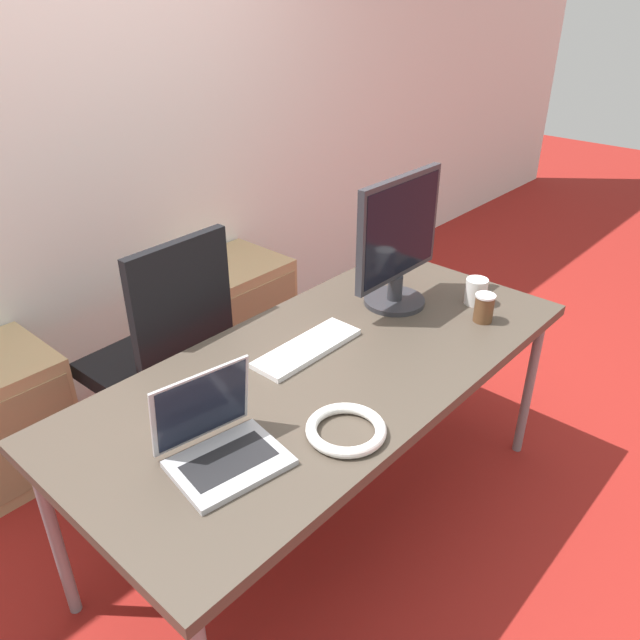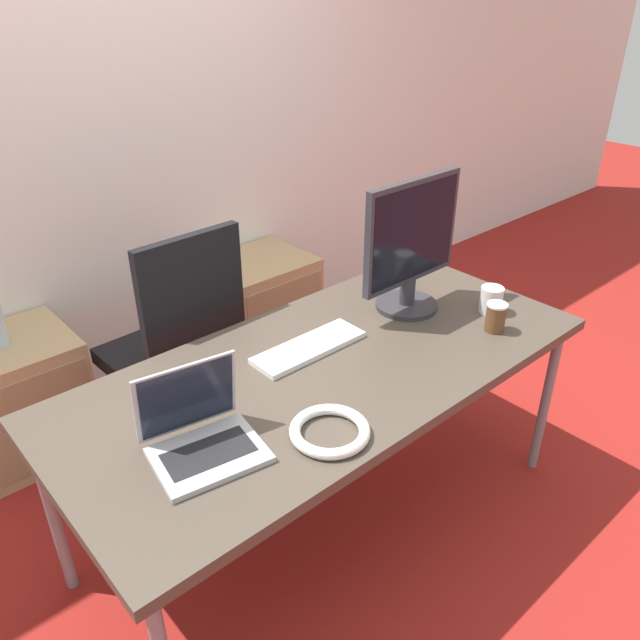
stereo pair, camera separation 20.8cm
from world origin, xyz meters
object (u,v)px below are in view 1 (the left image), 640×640
at_px(cabinet_right, 234,310).
at_px(coffee_cup_white, 476,291).
at_px(laptop_center, 220,443).
at_px(monitor, 398,243).
at_px(coffee_cup_brown, 484,308).
at_px(office_chair, 164,380).
at_px(keyboard, 307,348).
at_px(cable_coil, 346,429).

distance_m(cabinet_right, coffee_cup_white, 1.45).
relative_size(cabinet_right, coffee_cup_white, 5.28).
distance_m(laptop_center, monitor, 1.10).
xyz_separation_m(monitor, coffee_cup_white, (0.22, -0.24, -0.21)).
relative_size(coffee_cup_white, coffee_cup_brown, 0.95).
distance_m(office_chair, coffee_cup_white, 1.34).
bearing_deg(keyboard, coffee_cup_brown, -30.28).
bearing_deg(coffee_cup_brown, keyboard, 149.72).
relative_size(office_chair, monitor, 2.07).
bearing_deg(office_chair, laptop_center, -113.95).
relative_size(laptop_center, cable_coil, 1.41).
height_order(laptop_center, keyboard, laptop_center).
bearing_deg(office_chair, cable_coil, -94.10).
height_order(keyboard, cable_coil, cable_coil).
height_order(monitor, coffee_cup_brown, monitor).
relative_size(laptop_center, coffee_cup_brown, 2.99).
bearing_deg(monitor, coffee_cup_white, -48.33).
bearing_deg(coffee_cup_white, laptop_center, 177.51).
relative_size(office_chair, laptop_center, 3.25).
bearing_deg(coffee_cup_white, coffee_cup_brown, -139.04).
bearing_deg(office_chair, monitor, -44.44).
height_order(monitor, keyboard, monitor).
relative_size(office_chair, coffee_cup_brown, 9.71).
xyz_separation_m(laptop_center, coffee_cup_brown, (1.17, -0.15, 0.01)).
distance_m(laptop_center, coffee_cup_white, 1.28).
xyz_separation_m(keyboard, coffee_cup_white, (0.71, -0.26, 0.04)).
bearing_deg(laptop_center, coffee_cup_white, -2.49).
bearing_deg(cabinet_right, monitor, -94.09).
bearing_deg(monitor, keyboard, 178.27).
relative_size(monitor, keyboard, 1.22).
height_order(laptop_center, coffee_cup_brown, laptop_center).
height_order(monitor, cable_coil, monitor).
distance_m(laptop_center, cable_coil, 0.36).
distance_m(office_chair, coffee_cup_brown, 1.34).
height_order(laptop_center, coffee_cup_white, laptop_center).
bearing_deg(laptop_center, coffee_cup_brown, -7.37).
height_order(coffee_cup_white, coffee_cup_brown, coffee_cup_brown).
bearing_deg(cabinet_right, coffee_cup_white, -84.25).
bearing_deg(laptop_center, office_chair, 66.05).
relative_size(monitor, coffee_cup_brown, 4.70).
bearing_deg(cable_coil, cabinet_right, 60.59).
bearing_deg(monitor, cabinet_right, 85.91).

